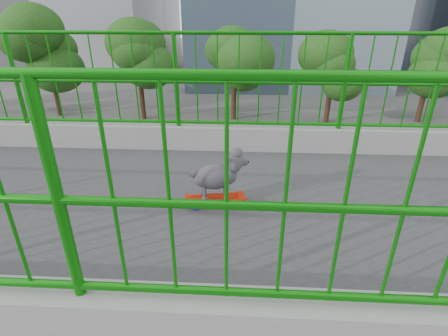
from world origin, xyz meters
The scene contains 9 objects.
road centered at (-13.00, 0.00, 0.01)m, with size 18.00×90.00×0.02m, color black.
street_trees centered at (-26.03, 1.06, 4.72)m, with size 5.30×60.40×7.26m.
skateboard centered at (0.00, 4.58, 7.05)m, with size 0.25×0.57×0.07m.
poodle centered at (0.00, 4.60, 7.31)m, with size 0.28×0.52×0.44m.
car_1 centered at (-9.20, 5.55, 0.77)m, with size 1.64×4.70×1.55m, color #BD0C07.
car_2 centered at (-12.40, -0.47, 0.71)m, with size 2.35×5.11×1.42m, color white.
car_3 centered at (-15.60, 10.36, 0.70)m, with size 1.97×4.84×1.40m, color #BD0C07.
car_4 centered at (-18.80, -9.27, 0.71)m, with size 1.68×4.18×1.43m, color white.
car_6 centered at (-9.20, 7.43, 0.71)m, with size 2.36×5.13×1.42m, color #BD0C07.
Camera 1 is at (2.64, 4.81, 8.61)m, focal length 26.73 mm.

